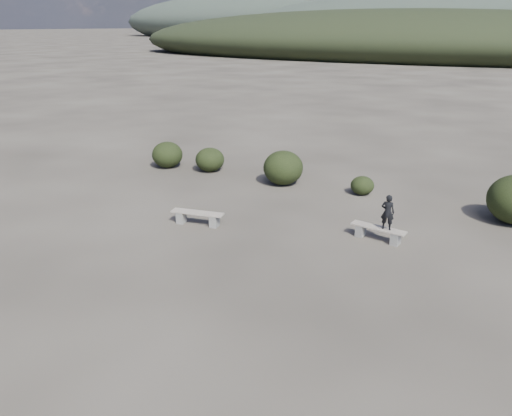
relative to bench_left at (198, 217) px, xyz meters
The scene contains 8 objects.
ground 4.86m from the bench_left, 52.53° to the right, with size 1200.00×1200.00×0.00m, color #312C26.
bench_left is the anchor object (origin of this frame).
bench_right 5.49m from the bench_left, 18.12° to the left, with size 1.63×0.46×0.40m.
seated_person 5.74m from the bench_left, 17.23° to the left, with size 0.38×0.25×1.03m, color black.
shrub_a 6.09m from the bench_left, 122.06° to the left, with size 1.23×1.23×1.00m, color black.
shrub_b 5.12m from the bench_left, 86.44° to the left, with size 1.55×1.55×1.33m, color black.
shrub_c 6.45m from the bench_left, 58.07° to the left, with size 0.86×0.86×0.69m, color black.
shrub_f 7.01m from the bench_left, 137.74° to the left, with size 1.33×1.33×1.12m, color black.
Camera 1 is at (6.02, -7.66, 5.89)m, focal length 35.00 mm.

